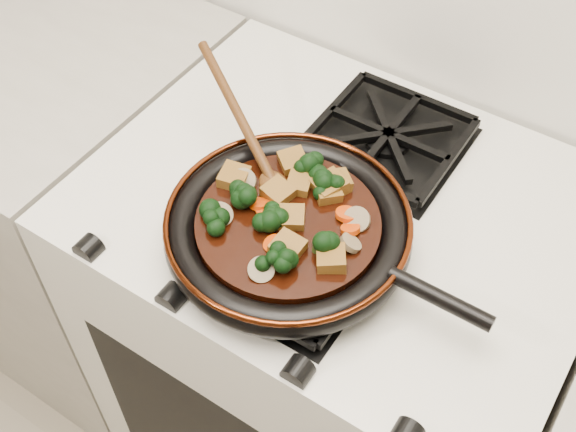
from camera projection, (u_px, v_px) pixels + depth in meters
The scene contains 33 objects.
stove at pixel (329, 350), 1.43m from camera, with size 0.76×0.60×0.90m, color silver.
burner_grate_front at pixel (292, 256), 0.99m from camera, with size 0.23×0.23×0.03m, color black, non-canonical shape.
burner_grate_back at pixel (388, 138), 1.15m from camera, with size 0.23×0.23×0.03m, color black, non-canonical shape.
skillet at pixel (289, 229), 0.99m from camera, with size 0.47×0.34×0.05m.
braising_sauce at pixel (288, 226), 0.98m from camera, with size 0.25×0.25×0.02m, color black.
tofu_cube_0 at pixel (299, 184), 1.01m from camera, with size 0.04×0.03×0.02m, color brown.
tofu_cube_1 at pixel (329, 186), 1.01m from camera, with size 0.04×0.04×0.02m, color brown.
tofu_cube_2 at pixel (278, 193), 1.00m from camera, with size 0.04×0.04×0.02m, color brown.
tofu_cube_3 at pixel (288, 248), 0.94m from camera, with size 0.04×0.04×0.02m, color brown.
tofu_cube_4 at pixel (329, 194), 1.00m from camera, with size 0.03×0.03×0.02m, color brown.
tofu_cube_5 at pixel (331, 259), 0.93m from camera, with size 0.04×0.04×0.02m, color brown.
tofu_cube_6 at pixel (293, 162), 1.04m from camera, with size 0.04×0.04×0.02m, color brown.
tofu_cube_7 at pixel (291, 218), 0.97m from camera, with size 0.04×0.04×0.02m, color brown.
tofu_cube_8 at pixel (234, 177), 1.02m from camera, with size 0.04×0.04×0.02m, color brown.
tofu_cube_9 at pixel (336, 182), 1.01m from camera, with size 0.04×0.04×0.02m, color brown.
broccoli_floret_0 at pixel (317, 247), 0.94m from camera, with size 0.06×0.06×0.05m, color black, non-canonical shape.
broccoli_floret_1 at pixel (271, 219), 0.97m from camera, with size 0.06×0.06×0.05m, color black, non-canonical shape.
broccoli_floret_2 at pixel (314, 170), 1.03m from camera, with size 0.06×0.06×0.05m, color black, non-canonical shape.
broccoli_floret_3 at pixel (241, 199), 0.98m from camera, with size 0.06×0.06×0.06m, color black, non-canonical shape.
broccoli_floret_4 at pixel (328, 189), 1.00m from camera, with size 0.06×0.06×0.05m, color black, non-canonical shape.
broccoli_floret_5 at pixel (213, 220), 0.97m from camera, with size 0.06×0.06×0.05m, color black, non-canonical shape.
broccoli_floret_6 at pixel (276, 261), 0.92m from camera, with size 0.05×0.05×0.05m, color black, non-canonical shape.
carrot_coin_0 at pixel (350, 229), 0.96m from camera, with size 0.03×0.03×0.01m, color #C73705.
carrot_coin_1 at pixel (259, 204), 0.99m from camera, with size 0.03×0.03×0.01m, color #C73705.
carrot_coin_2 at pixel (347, 214), 0.98m from camera, with size 0.03×0.03×0.01m, color #C73705.
carrot_coin_3 at pixel (267, 209), 0.98m from camera, with size 0.03×0.03×0.01m, color #C73705.
carrot_coin_4 at pixel (273, 244), 0.95m from camera, with size 0.03×0.03×0.01m, color #C73705.
mushroom_slice_0 at pixel (261, 270), 0.92m from camera, with size 0.03×0.03×0.01m, color olive.
mushroom_slice_1 at pixel (243, 181), 1.01m from camera, with size 0.04×0.04×0.01m, color olive.
mushroom_slice_2 at pixel (350, 243), 0.94m from camera, with size 0.03×0.03×0.01m, color olive.
mushroom_slice_3 at pixel (357, 220), 0.97m from camera, with size 0.04×0.04×0.01m, color olive.
mushroom_slice_4 at pixel (220, 215), 0.97m from camera, with size 0.04×0.04×0.01m, color olive.
wooden_spoon at pixel (252, 141), 1.04m from camera, with size 0.15×0.11×0.26m.
Camera 1 is at (0.32, 1.05, 1.71)m, focal length 45.00 mm.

